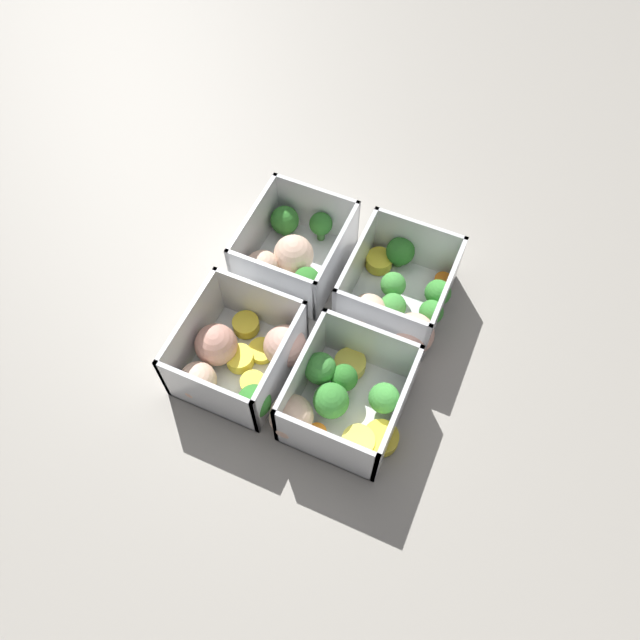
{
  "coord_description": "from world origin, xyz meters",
  "views": [
    {
      "loc": [
        0.34,
        0.15,
        0.65
      ],
      "look_at": [
        0.0,
        0.0,
        0.03
      ],
      "focal_mm": 35.0,
      "sensor_mm": 36.0,
      "label": 1
    }
  ],
  "objects_px": {
    "container_near_right": "(240,357)",
    "container_far_right": "(338,400)",
    "container_near_left": "(292,252)",
    "container_far_left": "(399,298)"
  },
  "relations": [
    {
      "from": "container_far_left",
      "to": "container_far_right",
      "type": "bearing_deg",
      "value": -5.92
    },
    {
      "from": "container_far_left",
      "to": "container_far_right",
      "type": "height_order",
      "value": "same"
    },
    {
      "from": "container_near_left",
      "to": "container_far_right",
      "type": "distance_m",
      "value": 0.21
    },
    {
      "from": "container_near_right",
      "to": "container_far_right",
      "type": "distance_m",
      "value": 0.12
    },
    {
      "from": "container_near_right",
      "to": "container_far_right",
      "type": "relative_size",
      "value": 0.93
    },
    {
      "from": "container_near_left",
      "to": "container_near_right",
      "type": "height_order",
      "value": "same"
    },
    {
      "from": "container_near_right",
      "to": "container_far_right",
      "type": "bearing_deg",
      "value": 88.03
    },
    {
      "from": "container_near_right",
      "to": "container_far_left",
      "type": "distance_m",
      "value": 0.2
    },
    {
      "from": "container_near_left",
      "to": "container_far_left",
      "type": "distance_m",
      "value": 0.15
    },
    {
      "from": "container_near_left",
      "to": "container_far_left",
      "type": "xyz_separation_m",
      "value": [
        0.01,
        0.15,
        -0.0
      ]
    }
  ]
}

